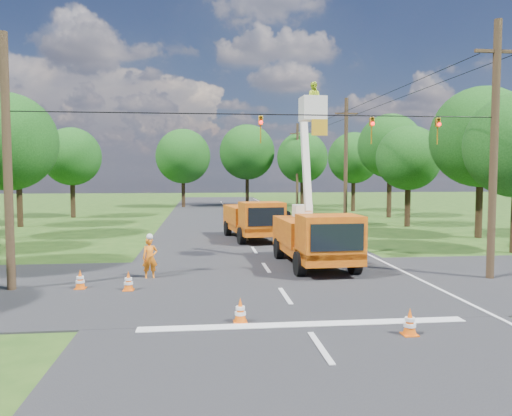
{
  "coord_description": "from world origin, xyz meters",
  "views": [
    {
      "loc": [
        -2.76,
        -16.28,
        4.15
      ],
      "look_at": [
        -0.36,
        5.8,
        2.6
      ],
      "focal_mm": 35.0,
      "sensor_mm": 36.0,
      "label": 1
    }
  ],
  "objects": [
    {
      "name": "road_cross",
      "position": [
        0.0,
        2.0,
        0.0
      ],
      "size": [
        56.0,
        10.0,
        0.07
      ],
      "primitive_type": "cube",
      "color": "black",
      "rests_on": "ground"
    },
    {
      "name": "signal_span",
      "position": [
        2.23,
        1.99,
        5.88
      ],
      "size": [
        18.0,
        0.29,
        1.07
      ],
      "color": "black",
      "rests_on": "ground"
    },
    {
      "name": "tree_right_e",
      "position": [
        13.8,
        37.0,
        5.81
      ],
      "size": [
        5.6,
        5.6,
        8.63
      ],
      "color": "#382616",
      "rests_on": "ground"
    },
    {
      "name": "tree_far_b",
      "position": [
        3.0,
        47.0,
        6.81
      ],
      "size": [
        7.0,
        7.0,
        10.32
      ],
      "color": "#382616",
      "rests_on": "ground"
    },
    {
      "name": "tree_right_d",
      "position": [
        14.8,
        29.0,
        6.68
      ],
      "size": [
        6.0,
        6.0,
        9.7
      ],
      "color": "#382616",
      "rests_on": "ground"
    },
    {
      "name": "traffic_cone_0",
      "position": [
        -1.73,
        -2.78,
        0.36
      ],
      "size": [
        0.38,
        0.38,
        0.71
      ],
      "color": "#F25D0C",
      "rests_on": "ground"
    },
    {
      "name": "tree_far_a",
      "position": [
        -5.0,
        45.0,
        6.19
      ],
      "size": [
        6.6,
        6.6,
        9.5
      ],
      "color": "#382616",
      "rests_on": "ground"
    },
    {
      "name": "edge_line",
      "position": [
        5.6,
        20.0,
        0.0
      ],
      "size": [
        0.12,
        90.0,
        0.02
      ],
      "primitive_type": "cube",
      "color": "silver",
      "rests_on": "ground"
    },
    {
      "name": "pole_left",
      "position": [
        -9.5,
        2.0,
        4.5
      ],
      "size": [
        0.3,
        0.3,
        9.0
      ],
      "color": "#4C3823",
      "rests_on": "ground"
    },
    {
      "name": "tree_right_b",
      "position": [
        15.0,
        14.0,
        6.43
      ],
      "size": [
        6.4,
        6.4,
        9.65
      ],
      "color": "#382616",
      "rests_on": "ground"
    },
    {
      "name": "tree_left_f",
      "position": [
        -14.8,
        32.0,
        5.69
      ],
      "size": [
        5.4,
        5.4,
        8.4
      ],
      "color": "#382616",
      "rests_on": "ground"
    },
    {
      "name": "pole_right_near",
      "position": [
        8.5,
        2.0,
        5.11
      ],
      "size": [
        1.8,
        0.3,
        10.0
      ],
      "color": "#4C3823",
      "rests_on": "ground"
    },
    {
      "name": "traffic_cone_5",
      "position": [
        -7.1,
        1.86,
        0.36
      ],
      "size": [
        0.38,
        0.38,
        0.71
      ],
      "color": "#F25D0C",
      "rests_on": "ground"
    },
    {
      "name": "pole_right_far",
      "position": [
        8.5,
        42.0,
        5.11
      ],
      "size": [
        1.8,
        0.3,
        10.0
      ],
      "color": "#4C3823",
      "rests_on": "ground"
    },
    {
      "name": "traffic_cone_2",
      "position": [
        2.27,
        8.32,
        0.36
      ],
      "size": [
        0.38,
        0.38,
        0.71
      ],
      "color": "#F25D0C",
      "rests_on": "ground"
    },
    {
      "name": "traffic_cone_1",
      "position": [
        2.49,
        -4.31,
        0.36
      ],
      "size": [
        0.38,
        0.38,
        0.71
      ],
      "color": "#F25D0C",
      "rests_on": "ground"
    },
    {
      "name": "tree_left_e",
      "position": [
        -16.8,
        24.0,
        6.49
      ],
      "size": [
        5.8,
        5.8,
        9.41
      ],
      "color": "#382616",
      "rests_on": "ground"
    },
    {
      "name": "road_main",
      "position": [
        0.0,
        20.0,
        0.0
      ],
      "size": [
        12.0,
        100.0,
        0.06
      ],
      "primitive_type": "cube",
      "color": "black",
      "rests_on": "ground"
    },
    {
      "name": "stop_bar",
      "position": [
        0.0,
        -3.2,
        0.0
      ],
      "size": [
        9.0,
        0.45,
        0.02
      ],
      "primitive_type": "cube",
      "color": "silver",
      "rests_on": "ground"
    },
    {
      "name": "traffic_cone_3",
      "position": [
        3.09,
        10.48,
        0.36
      ],
      "size": [
        0.38,
        0.38,
        0.71
      ],
      "color": "#F25D0C",
      "rests_on": "ground"
    },
    {
      "name": "ground",
      "position": [
        0.0,
        20.0,
        0.0
      ],
      "size": [
        140.0,
        140.0,
        0.0
      ],
      "primitive_type": "plane",
      "color": "#254815",
      "rests_on": "ground"
    },
    {
      "name": "ground_worker",
      "position": [
        -4.81,
        3.48,
        0.82
      ],
      "size": [
        0.67,
        0.52,
        1.64
      ],
      "primitive_type": "imported",
      "rotation": [
        0.0,
        0.0,
        0.23
      ],
      "color": "orange",
      "rests_on": "ground"
    },
    {
      "name": "second_truck",
      "position": [
        0.4,
        14.39,
        1.29
      ],
      "size": [
        3.38,
        6.89,
        2.48
      ],
      "rotation": [
        0.0,
        0.0,
        0.14
      ],
      "color": "orange",
      "rests_on": "ground"
    },
    {
      "name": "traffic_cone_7",
      "position": [
        3.81,
        15.99,
        0.36
      ],
      "size": [
        0.38,
        0.38,
        0.71
      ],
      "color": "#F25D0C",
      "rests_on": "ground"
    },
    {
      "name": "bucket_truck",
      "position": [
        2.2,
        5.22,
        1.7
      ],
      "size": [
        2.92,
        6.76,
        8.19
      ],
      "rotation": [
        0.0,
        0.0,
        0.05
      ],
      "color": "orange",
      "rests_on": "ground"
    },
    {
      "name": "pole_right_mid",
      "position": [
        8.5,
        22.0,
        5.11
      ],
      "size": [
        1.8,
        0.3,
        10.0
      ],
      "color": "#4C3823",
      "rests_on": "ground"
    },
    {
      "name": "tree_left_d",
      "position": [
        -15.0,
        17.0,
        6.12
      ],
      "size": [
        6.2,
        6.2,
        9.24
      ],
      "color": "#382616",
      "rests_on": "ground"
    },
    {
      "name": "distant_car",
      "position": [
        4.23,
        29.46,
        0.65
      ],
      "size": [
        2.25,
        4.06,
        1.31
      ],
      "primitive_type": "imported",
      "rotation": [
        0.0,
        0.0,
        0.19
      ],
      "color": "black",
      "rests_on": "ground"
    },
    {
      "name": "traffic_cone_4",
      "position": [
        -5.36,
        1.42,
        0.36
      ],
      "size": [
        0.38,
        0.38,
        0.71
      ],
      "color": "#F25D0C",
      "rests_on": "ground"
    },
    {
      "name": "tree_far_c",
      "position": [
        9.5,
        44.0,
        6.06
      ],
      "size": [
        6.2,
        6.2,
        9.18
      ],
      "color": "#382616",
      "rests_on": "ground"
    },
    {
      "name": "tree_right_c",
      "position": [
        13.2,
        21.0,
        5.31
      ],
      "size": [
        5.0,
        5.0,
        7.83
      ],
      "color": "#382616",
      "rests_on": "ground"
    }
  ]
}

